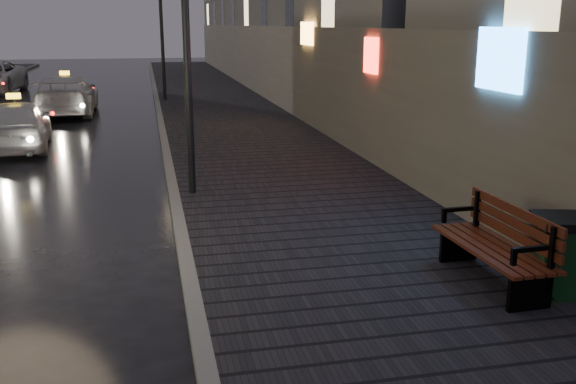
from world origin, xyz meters
name	(u,v)px	position (x,y,z in m)	size (l,w,h in m)	color
ground	(49,368)	(0.00, 0.00, 0.00)	(120.00, 120.00, 0.00)	black
sidewalk	(215,103)	(3.90, 21.00, 0.07)	(4.60, 58.00, 0.15)	black
curb	(157,104)	(1.50, 21.00, 0.07)	(0.20, 58.00, 0.15)	slate
lamp_near	(185,12)	(1.85, 6.00, 3.49)	(0.36, 0.36, 5.28)	black
lamp_far	(161,19)	(1.85, 22.00, 3.49)	(0.36, 0.36, 5.28)	black
bench	(498,245)	(5.24, 0.72, 0.65)	(0.73, 1.96, 0.99)	black
trash_bin	(560,255)	(5.80, 0.28, 0.63)	(0.76, 0.76, 0.95)	black
taxi_near	(16,125)	(-2.35, 12.10, 0.69)	(1.63, 4.04, 1.38)	silver
taxi_mid	(66,95)	(-1.83, 19.11, 0.73)	(2.06, 5.06, 1.47)	silver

